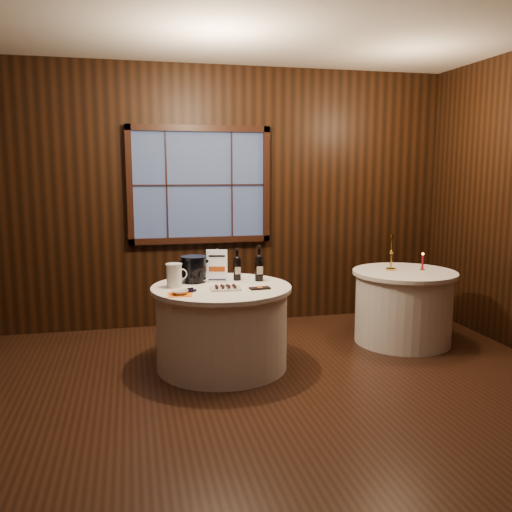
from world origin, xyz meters
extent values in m
plane|color=black|center=(0.00, 0.00, 0.00)|extent=(6.00, 6.00, 0.00)
cube|color=black|center=(0.00, 2.50, 1.50)|extent=(6.00, 0.02, 3.00)
cube|color=#374773|center=(0.00, 2.47, 1.65)|extent=(1.50, 0.01, 1.20)
cylinder|color=white|center=(0.00, 1.00, 0.36)|extent=(1.20, 1.20, 0.73)
cylinder|color=white|center=(0.00, 1.00, 0.75)|extent=(1.28, 1.28, 0.04)
cylinder|color=white|center=(2.00, 1.30, 0.36)|extent=(1.00, 1.00, 0.73)
cylinder|color=white|center=(2.00, 1.30, 0.75)|extent=(1.08, 1.08, 0.04)
cube|color=silver|center=(0.00, 1.22, 0.78)|extent=(0.18, 0.13, 0.02)
cube|color=silver|center=(0.00, 1.22, 0.94)|extent=(0.02, 0.02, 0.30)
cube|color=white|center=(0.00, 1.21, 0.94)|extent=(0.19, 0.05, 0.28)
cylinder|color=black|center=(0.19, 1.23, 0.87)|extent=(0.07, 0.07, 0.20)
sphere|color=black|center=(0.19, 1.23, 0.97)|extent=(0.07, 0.07, 0.07)
cylinder|color=black|center=(0.19, 1.23, 1.02)|extent=(0.03, 0.03, 0.09)
cylinder|color=black|center=(0.19, 1.23, 1.07)|extent=(0.03, 0.03, 0.02)
cube|color=beige|center=(0.19, 1.19, 0.87)|extent=(0.05, 0.00, 0.07)
cylinder|color=black|center=(0.39, 1.15, 0.88)|extent=(0.08, 0.08, 0.22)
sphere|color=black|center=(0.39, 1.15, 0.99)|extent=(0.08, 0.08, 0.08)
cylinder|color=black|center=(0.39, 1.15, 1.05)|extent=(0.03, 0.03, 0.10)
cylinder|color=black|center=(0.39, 1.15, 1.10)|extent=(0.03, 0.03, 0.02)
cube|color=beige|center=(0.39, 1.11, 0.88)|extent=(0.06, 0.00, 0.08)
cylinder|color=black|center=(-0.22, 1.22, 0.79)|extent=(0.18, 0.18, 0.03)
cylinder|color=black|center=(-0.22, 1.22, 0.90)|extent=(0.23, 0.23, 0.20)
cylinder|color=black|center=(-0.22, 1.22, 1.01)|extent=(0.24, 0.24, 0.02)
cube|color=silver|center=(0.01, 0.85, 0.78)|extent=(0.28, 0.19, 0.02)
cube|color=black|center=(0.31, 0.79, 0.78)|extent=(0.19, 0.10, 0.02)
cylinder|color=#362913|center=(-0.37, 0.80, 0.79)|extent=(0.06, 0.03, 0.03)
cylinder|color=white|center=(-0.42, 1.06, 0.87)|extent=(0.14, 0.14, 0.20)
cylinder|color=white|center=(-0.42, 1.06, 0.98)|extent=(0.15, 0.15, 0.01)
torus|color=white|center=(-0.35, 1.06, 0.88)|extent=(0.10, 0.03, 0.10)
cube|color=orange|center=(-0.40, 0.74, 0.77)|extent=(0.21, 0.21, 0.00)
imported|color=silver|center=(-0.40, 0.74, 0.79)|extent=(0.15, 0.15, 0.03)
cylinder|color=gold|center=(1.88, 1.39, 0.78)|extent=(0.11, 0.11, 0.02)
cylinder|color=gold|center=(1.88, 1.39, 0.95)|extent=(0.02, 0.02, 0.33)
cylinder|color=gold|center=(1.88, 1.39, 1.13)|extent=(0.05, 0.05, 0.03)
cylinder|color=gold|center=(2.20, 1.30, 0.78)|extent=(0.05, 0.05, 0.01)
cylinder|color=#A00C19|center=(2.20, 1.30, 0.86)|extent=(0.02, 0.02, 0.15)
sphere|color=#FFB23F|center=(2.20, 1.30, 0.95)|extent=(0.02, 0.02, 0.02)
camera|label=1|loc=(-0.79, -3.79, 1.81)|focal=38.00mm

